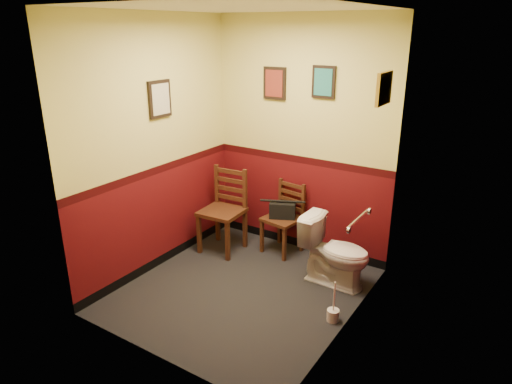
{
  "coord_description": "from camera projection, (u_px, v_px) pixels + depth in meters",
  "views": [
    {
      "loc": [
        2.31,
        -3.34,
        2.55
      ],
      "look_at": [
        0.0,
        0.25,
        1.0
      ],
      "focal_mm": 32.0,
      "sensor_mm": 36.0,
      "label": 1
    }
  ],
  "objects": [
    {
      "name": "chair_left",
      "position": [
        224.0,
        210.0,
        5.41
      ],
      "size": [
        0.49,
        0.49,
        0.99
      ],
      "rotation": [
        0.0,
        0.0,
        0.07
      ],
      "color": "#402113",
      "rests_on": "floor"
    },
    {
      "name": "wall_right",
      "position": [
        354.0,
        185.0,
        3.66
      ],
      "size": [
        0.0,
        2.4,
        2.7
      ],
      "primitive_type": "cube",
      "rotation": [
        1.57,
        0.0,
        -1.57
      ],
      "color": "#4F0B0F",
      "rests_on": "ground"
    },
    {
      "name": "chair_right",
      "position": [
        284.0,
        218.0,
        5.38
      ],
      "size": [
        0.45,
        0.45,
        0.84
      ],
      "rotation": [
        0.0,
        0.0,
        -0.15
      ],
      "color": "#402113",
      "rests_on": "floor"
    },
    {
      "name": "floor",
      "position": [
        243.0,
        290.0,
        4.68
      ],
      "size": [
        2.2,
        2.4,
        0.0
      ],
      "primitive_type": "cube",
      "color": "black",
      "rests_on": "ground"
    },
    {
      "name": "ceiling",
      "position": [
        240.0,
        7.0,
        3.76
      ],
      "size": [
        2.2,
        2.4,
        0.0
      ],
      "primitive_type": "cube",
      "rotation": [
        3.14,
        0.0,
        0.0
      ],
      "color": "silver",
      "rests_on": "ground"
    },
    {
      "name": "grab_bar",
      "position": [
        358.0,
        220.0,
        4.01
      ],
      "size": [
        0.05,
        0.56,
        0.06
      ],
      "color": "silver",
      "rests_on": "wall_right"
    },
    {
      "name": "toilet",
      "position": [
        335.0,
        252.0,
        4.71
      ],
      "size": [
        0.73,
        0.42,
        0.71
      ],
      "primitive_type": "imported",
      "rotation": [
        0.0,
        0.0,
        1.56
      ],
      "color": "white",
      "rests_on": "floor"
    },
    {
      "name": "framed_print_right",
      "position": [
        384.0,
        89.0,
        3.91
      ],
      "size": [
        0.04,
        0.34,
        0.28
      ],
      "color": "olive",
      "rests_on": "wall_right"
    },
    {
      "name": "wall_back",
      "position": [
        301.0,
        139.0,
        5.17
      ],
      "size": [
        2.2,
        0.0,
        2.7
      ],
      "primitive_type": "cube",
      "rotation": [
        1.57,
        0.0,
        0.0
      ],
      "color": "#4F0B0F",
      "rests_on": "ground"
    },
    {
      "name": "handbag",
      "position": [
        282.0,
        210.0,
        5.32
      ],
      "size": [
        0.33,
        0.26,
        0.22
      ],
      "rotation": [
        0.0,
        0.0,
        0.43
      ],
      "color": "black",
      "rests_on": "chair_right"
    },
    {
      "name": "wall_left",
      "position": [
        155.0,
        148.0,
        4.78
      ],
      "size": [
        0.0,
        2.4,
        2.7
      ],
      "primitive_type": "cube",
      "rotation": [
        1.57,
        0.0,
        1.57
      ],
      "color": "#4F0B0F",
      "rests_on": "ground"
    },
    {
      "name": "framed_print_back_b",
      "position": [
        324.0,
        82.0,
        4.8
      ],
      "size": [
        0.26,
        0.04,
        0.34
      ],
      "color": "black",
      "rests_on": "wall_back"
    },
    {
      "name": "toilet_brush",
      "position": [
        333.0,
        314.0,
        4.18
      ],
      "size": [
        0.11,
        0.11,
        0.41
      ],
      "color": "silver",
      "rests_on": "floor"
    },
    {
      "name": "tp_stack",
      "position": [
        318.0,
        257.0,
        5.2
      ],
      "size": [
        0.22,
        0.11,
        0.19
      ],
      "color": "silver",
      "rests_on": "floor"
    },
    {
      "name": "framed_print_left",
      "position": [
        160.0,
        99.0,
        4.68
      ],
      "size": [
        0.04,
        0.3,
        0.38
      ],
      "color": "black",
      "rests_on": "wall_left"
    },
    {
      "name": "framed_print_back_a",
      "position": [
        275.0,
        83.0,
        5.13
      ],
      "size": [
        0.28,
        0.04,
        0.36
      ],
      "color": "black",
      "rests_on": "wall_back"
    },
    {
      "name": "wall_front",
      "position": [
        147.0,
        204.0,
        3.27
      ],
      "size": [
        2.2,
        0.0,
        2.7
      ],
      "primitive_type": "cube",
      "rotation": [
        -1.57,
        0.0,
        0.0
      ],
      "color": "#4F0B0F",
      "rests_on": "ground"
    }
  ]
}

